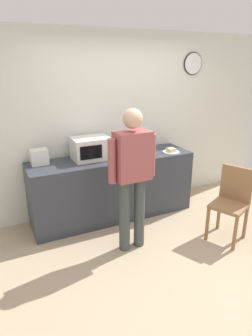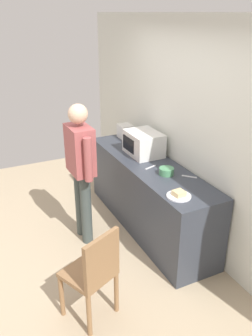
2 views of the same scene
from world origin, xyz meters
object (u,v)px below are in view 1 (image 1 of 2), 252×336
sandwich_plate (171,151)px  salad_bowl (136,151)px  microwave (91,148)px  person_standing (132,171)px  toaster (39,157)px  fork_utensil (122,157)px  wooden_chair (232,200)px  spoon_utensil (139,149)px

sandwich_plate → salad_bowl: salad_bowl is taller
microwave → person_standing: person_standing is taller
toaster → fork_utensil: (1.10, -0.20, -0.10)m
person_standing → fork_utensil: bearing=72.9°
sandwich_plate → fork_utensil: (-0.75, 0.09, -0.02)m
person_standing → wooden_chair: person_standing is taller
toaster → spoon_utensil: size_ratio=1.29×
microwave → sandwich_plate: microwave is taller
fork_utensil → wooden_chair: (1.00, -1.12, -0.39)m
fork_utensil → wooden_chair: 1.55m
spoon_utensil → salad_bowl: bearing=-130.7°
sandwich_plate → wooden_chair: size_ratio=0.26×
microwave → toaster: microwave is taller
toaster → wooden_chair: toaster is taller
microwave → toaster: size_ratio=2.27×
salad_bowl → fork_utensil: size_ratio=1.00×
toaster → wooden_chair: (2.10, -1.31, -0.48)m
fork_utensil → person_standing: person_standing is taller
fork_utensil → sandwich_plate: bearing=-7.1°
wooden_chair → person_standing: bearing=165.0°
person_standing → spoon_utensil: bearing=58.2°
microwave → salad_bowl: bearing=-5.0°
toaster → spoon_utensil: 1.52m
microwave → wooden_chair: microwave is taller
fork_utensil → spoon_utensil: same height
microwave → fork_utensil: 0.46m
wooden_chair → toaster: bearing=148.0°
person_standing → sandwich_plate: bearing=34.9°
fork_utensil → wooden_chair: size_ratio=0.18×
toaster → fork_utensil: size_ratio=1.29×
toaster → person_standing: 1.30m
sandwich_plate → person_standing: 1.21m
microwave → person_standing: bearing=-79.1°
fork_utensil → toaster: bearing=169.9°
salad_bowl → wooden_chair: salad_bowl is taller
sandwich_plate → toaster: toaster is taller
toaster → fork_utensil: toaster is taller
microwave → sandwich_plate: size_ratio=2.01×
spoon_utensil → wooden_chair: size_ratio=0.18×
sandwich_plate → toaster: 1.87m
wooden_chair → microwave: bearing=138.7°
fork_utensil → person_standing: bearing=-107.1°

